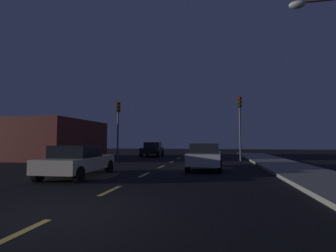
% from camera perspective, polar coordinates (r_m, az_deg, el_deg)
% --- Properties ---
extents(ground_plane, '(80.00, 80.00, 0.00)m').
position_cam_1_polar(ground_plane, '(12.47, -4.74, -10.85)').
color(ground_plane, black).
extents(sidewalk_curb_right, '(3.00, 40.00, 0.15)m').
position_cam_1_polar(sidewalk_curb_right, '(12.71, 30.47, -9.89)').
color(sidewalk_curb_right, gray).
rests_on(sidewalk_curb_right, ground_plane).
extents(lane_stripe_nearest, '(0.16, 1.60, 0.01)m').
position_cam_1_polar(lane_stripe_nearest, '(5.23, -31.59, -20.59)').
color(lane_stripe_nearest, '#EACC4C').
rests_on(lane_stripe_nearest, ground_plane).
extents(lane_stripe_second, '(0.16, 1.60, 0.01)m').
position_cam_1_polar(lane_stripe_second, '(8.37, -13.16, -14.34)').
color(lane_stripe_second, '#EACC4C').
rests_on(lane_stripe_second, ground_plane).
extents(lane_stripe_third, '(0.16, 1.60, 0.01)m').
position_cam_1_polar(lane_stripe_third, '(11.90, -5.54, -11.17)').
color(lane_stripe_third, '#EACC4C').
rests_on(lane_stripe_third, ground_plane).
extents(lane_stripe_fourth, '(0.16, 1.60, 0.01)m').
position_cam_1_polar(lane_stripe_fourth, '(15.56, -1.52, -9.39)').
color(lane_stripe_fourth, '#EACC4C').
rests_on(lane_stripe_fourth, ground_plane).
extents(lane_stripe_fifth, '(0.16, 1.60, 0.01)m').
position_cam_1_polar(lane_stripe_fifth, '(19.27, 0.94, -8.27)').
color(lane_stripe_fifth, '#EACC4C').
rests_on(lane_stripe_fifth, ground_plane).
extents(lane_stripe_sixth, '(0.16, 1.60, 0.01)m').
position_cam_1_polar(lane_stripe_sixth, '(23.01, 2.60, -7.50)').
color(lane_stripe_sixth, '#EACC4C').
rests_on(lane_stripe_sixth, ground_plane).
extents(lane_stripe_seventh, '(0.16, 1.60, 0.01)m').
position_cam_1_polar(lane_stripe_seventh, '(26.77, 3.78, -6.95)').
color(lane_stripe_seventh, '#EACC4C').
rests_on(lane_stripe_seventh, ground_plane).
extents(traffic_signal_left, '(0.32, 0.38, 5.10)m').
position_cam_1_polar(traffic_signal_left, '(22.44, -11.53, 1.57)').
color(traffic_signal_left, '#4C4C51').
rests_on(traffic_signal_left, ground_plane).
extents(traffic_signal_right, '(0.32, 0.38, 5.23)m').
position_cam_1_polar(traffic_signal_right, '(20.85, 16.31, 2.26)').
color(traffic_signal_right, '#4C4C51').
rests_on(traffic_signal_right, ground_plane).
extents(car_stopped_ahead, '(1.93, 4.33, 1.47)m').
position_cam_1_polar(car_stopped_ahead, '(14.21, 8.64, -6.89)').
color(car_stopped_ahead, silver).
rests_on(car_stopped_ahead, ground_plane).
extents(car_adjacent_lane, '(2.08, 4.23, 1.41)m').
position_cam_1_polar(car_adjacent_lane, '(11.75, -20.21, -7.54)').
color(car_adjacent_lane, beige).
rests_on(car_adjacent_lane, ground_plane).
extents(car_oncoming_far, '(2.04, 3.90, 1.50)m').
position_cam_1_polar(car_oncoming_far, '(26.02, -3.61, -5.39)').
color(car_oncoming_far, black).
rests_on(car_oncoming_far, ground_plane).
extents(storefront_left, '(5.45, 8.47, 3.49)m').
position_cam_1_polar(storefront_left, '(24.65, -23.89, -2.89)').
color(storefront_left, maroon).
rests_on(storefront_left, ground_plane).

